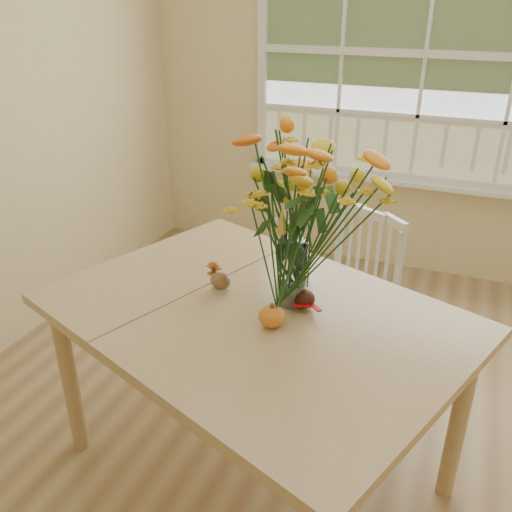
% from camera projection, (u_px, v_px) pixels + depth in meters
% --- Properties ---
extents(floor, '(4.00, 4.50, 0.01)m').
position_uv_depth(floor, '(318.00, 486.00, 2.33)').
color(floor, '#956E48').
rests_on(floor, ground).
extents(wall_back, '(4.00, 0.02, 2.70)m').
position_uv_depth(wall_back, '(422.00, 85.00, 3.61)').
color(wall_back, beige).
rests_on(wall_back, floor).
extents(window, '(2.42, 0.12, 1.74)m').
position_uv_depth(window, '(425.00, 57.00, 3.50)').
color(window, silver).
rests_on(window, wall_back).
extents(dining_table, '(1.82, 1.57, 0.82)m').
position_uv_depth(dining_table, '(254.00, 330.00, 2.10)').
color(dining_table, tan).
rests_on(dining_table, floor).
extents(windsor_chair, '(0.56, 0.55, 0.93)m').
position_uv_depth(windsor_chair, '(353.00, 292.00, 2.78)').
color(windsor_chair, white).
rests_on(windsor_chair, floor).
extents(flower_vase, '(0.54, 0.54, 0.64)m').
position_uv_depth(flower_vase, '(294.00, 210.00, 1.94)').
color(flower_vase, white).
rests_on(flower_vase, dining_table).
extents(pumpkin, '(0.10, 0.10, 0.08)m').
position_uv_depth(pumpkin, '(272.00, 317.00, 1.94)').
color(pumpkin, orange).
rests_on(pumpkin, dining_table).
extents(turkey_figurine, '(0.09, 0.07, 0.11)m').
position_uv_depth(turkey_figurine, '(220.00, 281.00, 2.18)').
color(turkey_figurine, '#CCB78C').
rests_on(turkey_figurine, dining_table).
extents(dark_gourd, '(0.13, 0.10, 0.07)m').
position_uv_depth(dark_gourd, '(305.00, 300.00, 2.06)').
color(dark_gourd, '#38160F').
rests_on(dark_gourd, dining_table).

